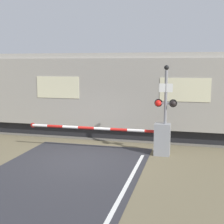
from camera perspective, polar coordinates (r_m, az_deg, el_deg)
name	(u,v)px	position (r m, az deg, el deg)	size (l,w,h in m)	color
ground_plane	(81,159)	(11.73, -5.74, -8.57)	(80.00, 80.00, 0.00)	#6B6047
track_bed	(111,133)	(15.87, -0.22, -3.82)	(36.00, 3.20, 0.13)	#666056
train	(185,95)	(15.07, 13.26, 3.02)	(21.10, 3.00, 3.98)	black
crossing_barrier	(150,137)	(12.20, 6.99, -4.64)	(5.86, 0.44, 1.24)	gray
signal_post	(166,105)	(11.94, 9.77, 1.30)	(0.85, 0.26, 3.45)	gray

